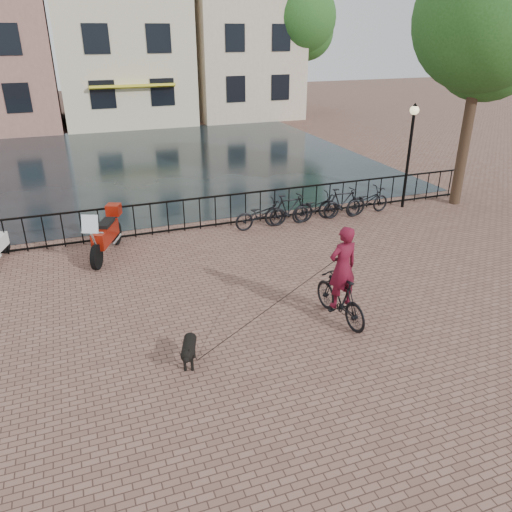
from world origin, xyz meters
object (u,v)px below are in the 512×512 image
object	(u,v)px
cyclist	(342,280)
motorcycle	(105,229)
dog	(189,350)
lamp_post	(411,139)

from	to	relation	value
cyclist	motorcycle	world-z (taller)	cyclist
dog	motorcycle	world-z (taller)	motorcycle
dog	motorcycle	xyz separation A→B (m)	(-0.97, 5.58, 0.48)
motorcycle	lamp_post	bearing A→B (deg)	26.91
lamp_post	cyclist	size ratio (longest dim) A/B	1.38
cyclist	motorcycle	size ratio (longest dim) A/B	1.14
cyclist	dog	bearing A→B (deg)	0.97
lamp_post	dog	bearing A→B (deg)	-145.58
lamp_post	cyclist	world-z (taller)	lamp_post
cyclist	dog	world-z (taller)	cyclist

